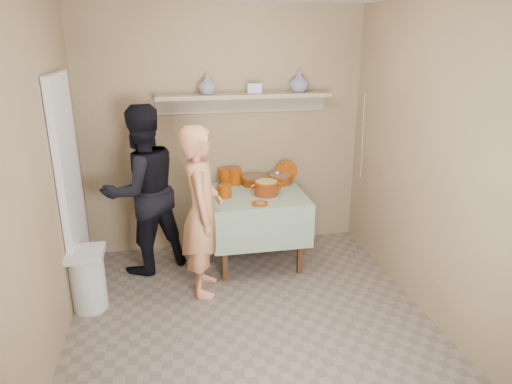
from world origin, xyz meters
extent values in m
plane|color=#73645B|center=(0.00, 0.00, 0.00)|extent=(3.50, 3.50, 0.00)
cube|color=silver|center=(-1.46, 0.95, 1.00)|extent=(0.06, 0.70, 2.00)
cylinder|color=#7E2C00|center=(-0.02, 1.59, 0.85)|extent=(0.13, 0.13, 0.18)
cylinder|color=#7E2C00|center=(0.08, 1.59, 0.85)|extent=(0.15, 0.15, 0.18)
cylinder|color=#7E2C00|center=(-0.08, 1.19, 0.82)|extent=(0.13, 0.13, 0.13)
cylinder|color=#7E2C00|center=(-0.08, 1.35, 0.79)|extent=(0.16, 0.16, 0.05)
cylinder|color=#7E2C00|center=(0.65, 1.57, 0.88)|extent=(0.24, 0.10, 0.23)
imported|color=navy|center=(0.78, 1.64, 1.83)|extent=(0.24, 0.24, 0.21)
imported|color=navy|center=(-0.18, 1.62, 1.82)|extent=(0.25, 0.25, 0.20)
cube|color=navy|center=(0.31, 1.63, 1.77)|extent=(0.16, 0.12, 0.10)
imported|color=tan|center=(-0.34, 0.77, 0.79)|extent=(0.43, 0.61, 1.57)
imported|color=black|center=(-0.88, 1.31, 0.84)|extent=(1.03, 0.95, 1.69)
cube|color=#9A825E|center=(0.00, 1.76, 1.30)|extent=(3.00, 0.02, 2.60)
cube|color=#9A825E|center=(0.00, -1.76, 1.30)|extent=(3.00, 0.02, 2.60)
cube|color=#9A825E|center=(-1.51, 0.00, 1.30)|extent=(0.02, 3.50, 2.60)
cube|color=#9A825E|center=(1.51, 0.00, 1.30)|extent=(0.02, 3.50, 2.60)
cube|color=#4C2D16|center=(-0.13, 0.90, 0.35)|extent=(0.05, 0.05, 0.71)
cube|color=#4C2D16|center=(0.63, 0.90, 0.35)|extent=(0.05, 0.05, 0.71)
cube|color=#4C2D16|center=(-0.13, 1.66, 0.35)|extent=(0.05, 0.05, 0.71)
cube|color=#4C2D16|center=(0.63, 1.66, 0.35)|extent=(0.05, 0.05, 0.71)
cube|color=#4C2D16|center=(0.25, 1.28, 0.73)|extent=(0.90, 0.90, 0.04)
cube|color=#1E592B|center=(0.25, 1.28, 0.76)|extent=(0.96, 0.96, 0.01)
cube|color=#1E592B|center=(0.25, 0.80, 0.54)|extent=(0.96, 0.01, 0.44)
cube|color=#1E592B|center=(0.25, 1.76, 0.54)|extent=(0.96, 0.01, 0.44)
cube|color=#1E592B|center=(-0.23, 1.28, 0.54)|extent=(0.01, 0.96, 0.44)
cube|color=#1E592B|center=(0.73, 1.28, 0.54)|extent=(0.01, 0.96, 0.44)
cylinder|color=#5F210C|center=(0.29, 1.52, 0.81)|extent=(0.28, 0.28, 0.09)
cylinder|color=#7E2C00|center=(0.29, 1.52, 0.85)|extent=(0.30, 0.30, 0.01)
cylinder|color=brown|center=(0.29, 1.52, 0.83)|extent=(0.25, 0.25, 0.05)
cylinder|color=#5F210C|center=(0.57, 1.52, 0.81)|extent=(0.26, 0.26, 0.09)
cylinder|color=#7E2C00|center=(0.57, 1.52, 0.85)|extent=(0.28, 0.28, 0.01)
cylinder|color=#8C6B54|center=(0.57, 1.52, 0.83)|extent=(0.23, 0.23, 0.05)
cylinder|color=silver|center=(0.58, 1.43, 0.94)|extent=(0.01, 0.22, 0.16)
sphere|color=silver|center=(0.54, 1.55, 0.87)|extent=(0.07, 0.07, 0.07)
cylinder|color=#5F210C|center=(0.34, 1.19, 0.83)|extent=(0.24, 0.24, 0.14)
cylinder|color=#7E2C00|center=(0.34, 1.19, 0.90)|extent=(0.25, 0.25, 0.01)
cylinder|color=tan|center=(0.34, 1.19, 0.88)|extent=(0.21, 0.21, 0.05)
torus|color=#7E2C00|center=(0.22, 1.19, 0.84)|extent=(0.09, 0.02, 0.09)
torus|color=#7E2C00|center=(0.46, 1.19, 0.84)|extent=(0.09, 0.02, 0.09)
cylinder|color=#7E2C00|center=(0.22, 0.92, 0.77)|extent=(0.16, 0.16, 0.02)
cylinder|color=#8C6B54|center=(0.22, 0.92, 0.78)|extent=(0.09, 0.09, 0.01)
cube|color=tan|center=(0.20, 1.62, 1.70)|extent=(1.80, 0.25, 0.04)
cube|color=tan|center=(0.20, 1.74, 1.60)|extent=(1.80, 0.02, 0.18)
cylinder|color=silver|center=(-1.36, 0.65, 0.25)|extent=(0.30, 0.30, 0.50)
cube|color=silver|center=(-1.36, 0.65, 0.53)|extent=(0.32, 0.32, 0.06)
cylinder|color=silver|center=(1.47, 1.50, 1.55)|extent=(0.01, 0.01, 0.30)
cylinder|color=silver|center=(1.47, 1.48, 1.25)|extent=(0.01, 0.01, 0.30)
cylinder|color=silver|center=(1.47, 1.46, 0.95)|extent=(0.01, 0.01, 0.30)
camera|label=1|loc=(-0.60, -3.06, 2.29)|focal=32.00mm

